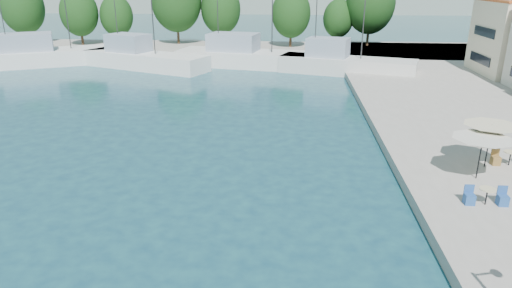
# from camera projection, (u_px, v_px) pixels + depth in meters

# --- Properties ---
(quay_far) EXTENTS (90.00, 16.00, 0.60)m
(quay_far) POSITION_uv_depth(u_px,v_px,m) (233.00, 50.00, 64.54)
(quay_far) COLOR #9A948B
(quay_far) RESTS_ON ground
(trawler_01) EXTENTS (19.90, 13.53, 10.20)m
(trawler_01) POSITION_uv_depth(u_px,v_px,m) (50.00, 56.00, 55.35)
(trawler_01) COLOR white
(trawler_01) RESTS_ON ground
(trawler_02) EXTENTS (15.97, 9.93, 10.20)m
(trawler_02) POSITION_uv_depth(u_px,v_px,m) (142.00, 59.00, 53.06)
(trawler_02) COLOR white
(trawler_02) RESTS_ON ground
(trawler_03) EXTENTS (19.43, 8.55, 10.20)m
(trawler_03) POSITION_uv_depth(u_px,v_px,m) (252.00, 58.00, 53.95)
(trawler_03) COLOR silver
(trawler_03) RESTS_ON ground
(trawler_04) EXTENTS (15.04, 7.99, 10.20)m
(trawler_04) POSITION_uv_depth(u_px,v_px,m) (343.00, 64.00, 49.75)
(trawler_04) COLOR silver
(trawler_04) RESTS_ON ground
(tree_01) EXTENTS (6.13, 6.13, 9.08)m
(tree_01) POSITION_uv_depth(u_px,v_px,m) (22.00, 8.00, 67.20)
(tree_01) COLOR #3F2B19
(tree_01) RESTS_ON quay_far
(tree_02) EXTENTS (5.41, 5.41, 8.01)m
(tree_02) POSITION_uv_depth(u_px,v_px,m) (79.00, 13.00, 66.17)
(tree_02) COLOR #3F2B19
(tree_02) RESTS_ON quay_far
(tree_03) EXTENTS (4.80, 4.80, 7.10)m
(tree_03) POSITION_uv_depth(u_px,v_px,m) (116.00, 16.00, 67.28)
(tree_03) COLOR #3F2B19
(tree_03) RESTS_ON quay_far
(tree_04) EXTENTS (7.35, 7.35, 10.88)m
(tree_04) POSITION_uv_depth(u_px,v_px,m) (176.00, 0.00, 66.74)
(tree_04) COLOR #3F2B19
(tree_04) RESTS_ON quay_far
(tree_05) EXTENTS (5.88, 5.88, 8.71)m
(tree_05) POSITION_uv_depth(u_px,v_px,m) (221.00, 9.00, 67.58)
(tree_05) COLOR #3F2B19
(tree_05) RESTS_ON quay_far
(tree_06) EXTENTS (5.46, 5.46, 8.08)m
(tree_06) POSITION_uv_depth(u_px,v_px,m) (291.00, 13.00, 64.06)
(tree_06) COLOR #3F2B19
(tree_06) RESTS_ON quay_far
(tree_07) EXTENTS (4.43, 4.43, 6.56)m
(tree_07) POSITION_uv_depth(u_px,v_px,m) (338.00, 19.00, 66.58)
(tree_07) COLOR #3F2B19
(tree_07) RESTS_ON quay_far
(tree_08) EXTENTS (7.00, 7.00, 10.36)m
(tree_08) POSITION_uv_depth(u_px,v_px,m) (370.00, 3.00, 65.15)
(tree_08) COLOR #3F2B19
(tree_08) RESTS_ON quay_far
(umbrella_white) EXTENTS (2.91, 2.91, 2.09)m
(umbrella_white) POSITION_uv_depth(u_px,v_px,m) (482.00, 143.00, 21.83)
(umbrella_white) COLOR black
(umbrella_white) RESTS_ON quay_right
(umbrella_cream) EXTENTS (2.80, 2.80, 2.28)m
(umbrella_cream) POSITION_uv_depth(u_px,v_px,m) (491.00, 130.00, 23.17)
(umbrella_cream) COLOR black
(umbrella_cream) RESTS_ON quay_right
(cafe_table_02) EXTENTS (1.82, 0.70, 0.76)m
(cafe_table_02) POSITION_uv_depth(u_px,v_px,m) (486.00, 199.00, 19.75)
(cafe_table_02) COLOR black
(cafe_table_02) RESTS_ON quay_right
(cafe_table_03) EXTENTS (1.82, 0.70, 0.76)m
(cafe_table_03) POSITION_uv_depth(u_px,v_px,m) (509.00, 160.00, 23.94)
(cafe_table_03) COLOR black
(cafe_table_03) RESTS_ON quay_right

